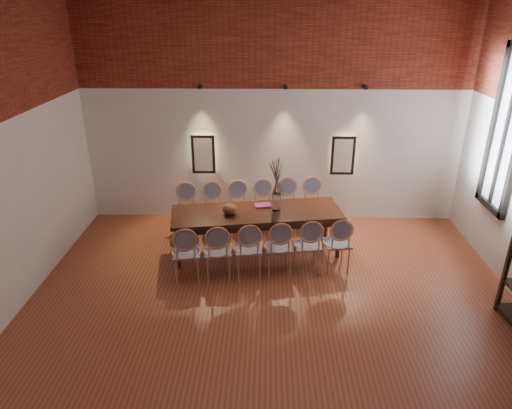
{
  "coord_description": "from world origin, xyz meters",
  "views": [
    {
      "loc": [
        -0.09,
        -4.72,
        3.89
      ],
      "look_at": [
        -0.27,
        1.7,
        1.05
      ],
      "focal_mm": 32.0,
      "sensor_mm": 36.0,
      "label": 1
    }
  ],
  "objects_px": {
    "chair_far_e": "(289,207)",
    "dining_table": "(257,232)",
    "chair_near_e": "(307,245)",
    "vase": "(276,202)",
    "chair_far_f": "(314,205)",
    "bowl": "(230,209)",
    "chair_near_a": "(186,253)",
    "chair_near_d": "(278,247)",
    "chair_far_c": "(239,209)",
    "book": "(263,206)",
    "chair_near_c": "(248,249)",
    "chair_far_b": "(213,211)",
    "chair_near_b": "(217,251)",
    "chair_near_f": "(336,243)",
    "chair_far_d": "(264,208)",
    "chair_far_a": "(187,212)"
  },
  "relations": [
    {
      "from": "chair_near_a",
      "to": "chair_near_d",
      "type": "distance_m",
      "value": 1.39
    },
    {
      "from": "chair_far_f",
      "to": "book",
      "type": "xyz_separation_m",
      "value": [
        -0.93,
        -0.69,
        0.3
      ]
    },
    {
      "from": "chair_near_b",
      "to": "chair_far_f",
      "type": "relative_size",
      "value": 1.0
    },
    {
      "from": "chair_near_d",
      "to": "chair_far_a",
      "type": "bearing_deg",
      "value": 133.73
    },
    {
      "from": "dining_table",
      "to": "chair_far_b",
      "type": "distance_m",
      "value": 1.01
    },
    {
      "from": "chair_near_a",
      "to": "chair_far_d",
      "type": "xyz_separation_m",
      "value": [
        1.14,
        1.66,
        0.0
      ]
    },
    {
      "from": "chair_near_c",
      "to": "chair_far_b",
      "type": "height_order",
      "value": "same"
    },
    {
      "from": "chair_far_c",
      "to": "book",
      "type": "relative_size",
      "value": 3.62
    },
    {
      "from": "chair_near_b",
      "to": "dining_table",
      "type": "bearing_deg",
      "value": 46.27
    },
    {
      "from": "chair_near_c",
      "to": "vase",
      "type": "bearing_deg",
      "value": 52.44
    },
    {
      "from": "chair_near_e",
      "to": "vase",
      "type": "xyz_separation_m",
      "value": [
        -0.48,
        0.66,
        0.43
      ]
    },
    {
      "from": "chair_near_c",
      "to": "chair_far_e",
      "type": "relative_size",
      "value": 1.0
    },
    {
      "from": "chair_far_d",
      "to": "book",
      "type": "distance_m",
      "value": 0.62
    },
    {
      "from": "chair_near_e",
      "to": "chair_far_c",
      "type": "distance_m",
      "value": 1.73
    },
    {
      "from": "chair_far_e",
      "to": "chair_far_f",
      "type": "xyz_separation_m",
      "value": [
        0.46,
        0.07,
        0.0
      ]
    },
    {
      "from": "chair_near_a",
      "to": "book",
      "type": "relative_size",
      "value": 3.62
    },
    {
      "from": "book",
      "to": "bowl",
      "type": "bearing_deg",
      "value": -148.51
    },
    {
      "from": "chair_near_c",
      "to": "vase",
      "type": "distance_m",
      "value": 1.01
    },
    {
      "from": "chair_near_b",
      "to": "chair_far_e",
      "type": "xyz_separation_m",
      "value": [
        1.14,
        1.66,
        0.0
      ]
    },
    {
      "from": "chair_near_f",
      "to": "chair_far_c",
      "type": "height_order",
      "value": "same"
    },
    {
      "from": "chair_near_c",
      "to": "chair_near_f",
      "type": "relative_size",
      "value": 1.0
    },
    {
      "from": "chair_far_f",
      "to": "bowl",
      "type": "xyz_separation_m",
      "value": [
        -1.46,
        -1.02,
        0.37
      ]
    },
    {
      "from": "chair_far_e",
      "to": "book",
      "type": "height_order",
      "value": "chair_far_e"
    },
    {
      "from": "chair_far_a",
      "to": "chair_far_e",
      "type": "xyz_separation_m",
      "value": [
        1.83,
        0.29,
        0.0
      ]
    },
    {
      "from": "chair_near_b",
      "to": "vase",
      "type": "relative_size",
      "value": 3.13
    },
    {
      "from": "chair_near_d",
      "to": "bowl",
      "type": "height_order",
      "value": "chair_near_d"
    },
    {
      "from": "chair_near_c",
      "to": "chair_far_f",
      "type": "height_order",
      "value": "same"
    },
    {
      "from": "chair_far_c",
      "to": "vase",
      "type": "height_order",
      "value": "vase"
    },
    {
      "from": "chair_far_a",
      "to": "chair_near_d",
      "type": "bearing_deg",
      "value": 133.73
    },
    {
      "from": "chair_near_e",
      "to": "chair_far_a",
      "type": "bearing_deg",
      "value": 141.9
    },
    {
      "from": "chair_near_f",
      "to": "book",
      "type": "bearing_deg",
      "value": 138.36
    },
    {
      "from": "chair_near_d",
      "to": "chair_far_b",
      "type": "height_order",
      "value": "same"
    },
    {
      "from": "chair_far_e",
      "to": "bowl",
      "type": "relative_size",
      "value": 3.92
    },
    {
      "from": "chair_near_d",
      "to": "chair_far_c",
      "type": "bearing_deg",
      "value": 107.69
    },
    {
      "from": "chair_far_c",
      "to": "vase",
      "type": "distance_m",
      "value": 1.01
    },
    {
      "from": "chair_near_d",
      "to": "chair_far_b",
      "type": "xyz_separation_m",
      "value": [
        -1.15,
        1.29,
        0.0
      ]
    },
    {
      "from": "chair_near_d",
      "to": "chair_far_c",
      "type": "distance_m",
      "value": 1.53
    },
    {
      "from": "chair_far_d",
      "to": "chair_far_f",
      "type": "xyz_separation_m",
      "value": [
        0.92,
        0.15,
        0.0
      ]
    },
    {
      "from": "dining_table",
      "to": "chair_far_e",
      "type": "bearing_deg",
      "value": 46.27
    },
    {
      "from": "chair_far_b",
      "to": "chair_far_d",
      "type": "height_order",
      "value": "same"
    },
    {
      "from": "dining_table",
      "to": "chair_far_a",
      "type": "height_order",
      "value": "chair_far_a"
    },
    {
      "from": "chair_near_e",
      "to": "chair_far_c",
      "type": "bearing_deg",
      "value": 122.53
    },
    {
      "from": "book",
      "to": "chair_far_a",
      "type": "bearing_deg",
      "value": 166.38
    },
    {
      "from": "chair_near_f",
      "to": "chair_near_e",
      "type": "bearing_deg",
      "value": 180.0
    },
    {
      "from": "chair_near_f",
      "to": "chair_near_a",
      "type": "bearing_deg",
      "value": 180.0
    },
    {
      "from": "chair_far_d",
      "to": "chair_near_e",
      "type": "bearing_deg",
      "value": 107.69
    },
    {
      "from": "chair_near_e",
      "to": "chair_far_f",
      "type": "xyz_separation_m",
      "value": [
        0.23,
        1.51,
        0.0
      ]
    },
    {
      "from": "chair_far_e",
      "to": "dining_table",
      "type": "bearing_deg",
      "value": 46.27
    },
    {
      "from": "chair_near_d",
      "to": "chair_near_c",
      "type": "bearing_deg",
      "value": -180.0
    },
    {
      "from": "chair_far_c",
      "to": "chair_near_c",
      "type": "bearing_deg",
      "value": 90.0
    }
  ]
}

